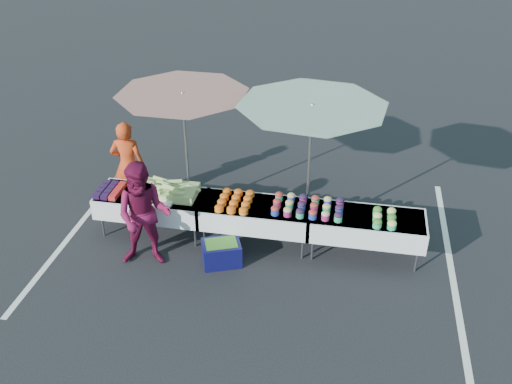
% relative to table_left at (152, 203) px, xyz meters
% --- Properties ---
extents(ground, '(80.00, 80.00, 0.00)m').
position_rel_table_left_xyz_m(ground, '(1.80, 0.00, -0.58)').
color(ground, black).
extents(stripe_left, '(0.10, 5.00, 0.00)m').
position_rel_table_left_xyz_m(stripe_left, '(-1.40, 0.00, -0.58)').
color(stripe_left, silver).
rests_on(stripe_left, ground).
extents(stripe_right, '(0.10, 5.00, 0.00)m').
position_rel_table_left_xyz_m(stripe_right, '(5.00, 0.00, -0.58)').
color(stripe_right, silver).
rests_on(stripe_right, ground).
extents(table_left, '(1.86, 0.81, 0.75)m').
position_rel_table_left_xyz_m(table_left, '(0.00, 0.00, 0.00)').
color(table_left, white).
rests_on(table_left, ground).
extents(table_center, '(1.86, 0.81, 0.75)m').
position_rel_table_left_xyz_m(table_center, '(1.80, 0.00, 0.00)').
color(table_center, white).
rests_on(table_center, ground).
extents(table_right, '(1.86, 0.81, 0.75)m').
position_rel_table_left_xyz_m(table_right, '(3.60, 0.00, 0.00)').
color(table_right, white).
rests_on(table_right, ground).
extents(berry_punnets, '(0.40, 0.54, 0.08)m').
position_rel_table_left_xyz_m(berry_punnets, '(-0.71, -0.06, 0.21)').
color(berry_punnets, black).
rests_on(berry_punnets, table_left).
extents(corn_pile, '(1.16, 0.57, 0.26)m').
position_rel_table_left_xyz_m(corn_pile, '(0.24, 0.04, 0.26)').
color(corn_pile, '#A2CC69').
rests_on(corn_pile, table_left).
extents(plastic_bags, '(0.30, 0.25, 0.05)m').
position_rel_table_left_xyz_m(plastic_bags, '(0.30, -0.30, 0.19)').
color(plastic_bags, white).
rests_on(plastic_bags, table_left).
extents(carrot_bowls, '(0.55, 0.69, 0.11)m').
position_rel_table_left_xyz_m(carrot_bowls, '(1.45, -0.01, 0.22)').
color(carrot_bowls, orange).
rests_on(carrot_bowls, table_center).
extents(potato_cups, '(1.14, 0.58, 0.16)m').
position_rel_table_left_xyz_m(potato_cups, '(2.65, 0.00, 0.25)').
color(potato_cups, '#213C9B').
rests_on(potato_cups, table_right).
extents(bean_baskets, '(0.36, 0.50, 0.15)m').
position_rel_table_left_xyz_m(bean_baskets, '(3.86, -0.10, 0.24)').
color(bean_baskets, '#2BAF72').
rests_on(bean_baskets, table_right).
extents(vendor, '(0.65, 0.47, 1.69)m').
position_rel_table_left_xyz_m(vendor, '(-0.70, 0.76, 0.26)').
color(vendor, red).
rests_on(vendor, ground).
extents(customer, '(0.97, 0.81, 1.79)m').
position_rel_table_left_xyz_m(customer, '(0.19, -0.84, 0.31)').
color(customer, maroon).
rests_on(customer, ground).
extents(umbrella_left, '(2.97, 2.97, 2.31)m').
position_rel_table_left_xyz_m(umbrella_left, '(0.41, 0.80, 1.51)').
color(umbrella_left, black).
rests_on(umbrella_left, ground).
extents(umbrella_right, '(2.92, 2.92, 2.43)m').
position_rel_table_left_xyz_m(umbrella_right, '(2.60, 0.40, 1.62)').
color(umbrella_right, black).
rests_on(umbrella_right, ground).
extents(storage_bin, '(0.72, 0.63, 0.40)m').
position_rel_table_left_xyz_m(storage_bin, '(1.36, -0.65, -0.38)').
color(storage_bin, '#0D0D43').
rests_on(storage_bin, ground).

